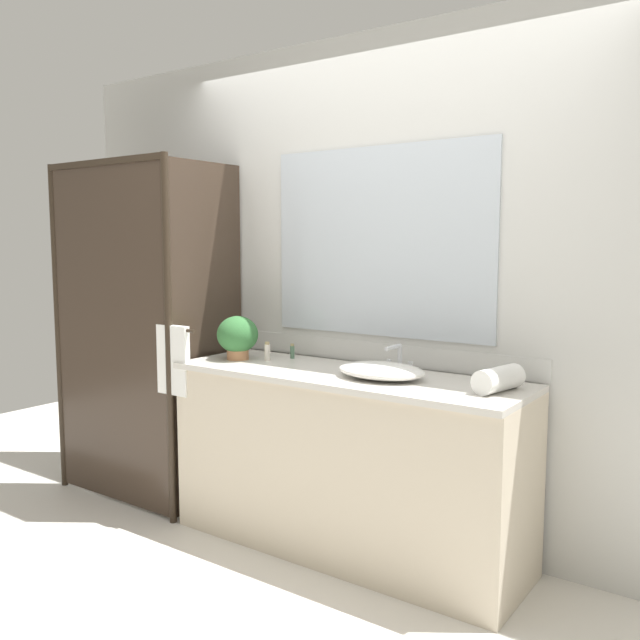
# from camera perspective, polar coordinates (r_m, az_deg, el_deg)

# --- Properties ---
(ground_plane) EXTENTS (8.00, 8.00, 0.00)m
(ground_plane) POSITION_cam_1_polar(r_m,az_deg,el_deg) (3.60, 2.06, -18.70)
(ground_plane) COLOR silver
(wall_back_with_mirror) EXTENTS (4.40, 0.06, 2.60)m
(wall_back_with_mirror) POSITION_cam_1_polar(r_m,az_deg,el_deg) (3.55, 5.20, 2.84)
(wall_back_with_mirror) COLOR silver
(wall_back_with_mirror) RESTS_ON ground_plane
(vanity_cabinet) EXTENTS (1.80, 0.58, 0.90)m
(vanity_cabinet) POSITION_cam_1_polar(r_m,az_deg,el_deg) (3.43, 2.18, -11.83)
(vanity_cabinet) COLOR beige
(vanity_cabinet) RESTS_ON ground_plane
(shower_enclosure) EXTENTS (1.20, 0.59, 2.00)m
(shower_enclosure) POSITION_cam_1_polar(r_m,az_deg,el_deg) (4.00, -14.83, -1.02)
(shower_enclosure) COLOR #2D2319
(shower_enclosure) RESTS_ON ground_plane
(sink_basin) EXTENTS (0.43, 0.31, 0.07)m
(sink_basin) POSITION_cam_1_polar(r_m,az_deg,el_deg) (3.19, 5.18, -4.27)
(sink_basin) COLOR white
(sink_basin) RESTS_ON vanity_cabinet
(faucet) EXTENTS (0.17, 0.16, 0.14)m
(faucet) POSITION_cam_1_polar(r_m,az_deg,el_deg) (3.33, 6.62, -3.59)
(faucet) COLOR silver
(faucet) RESTS_ON vanity_cabinet
(potted_plant) EXTENTS (0.22, 0.22, 0.24)m
(potted_plant) POSITION_cam_1_polar(r_m,az_deg,el_deg) (3.70, -6.95, -1.32)
(potted_plant) COLOR #B77A51
(potted_plant) RESTS_ON vanity_cabinet
(amenity_bottle_lotion) EXTENTS (0.02, 0.02, 0.08)m
(amenity_bottle_lotion) POSITION_cam_1_polar(r_m,az_deg,el_deg) (3.72, -2.34, -2.66)
(amenity_bottle_lotion) COLOR #4C7056
(amenity_bottle_lotion) RESTS_ON vanity_cabinet
(amenity_bottle_body_wash) EXTENTS (0.03, 0.03, 0.10)m
(amenity_bottle_body_wash) POSITION_cam_1_polar(r_m,az_deg,el_deg) (3.66, -4.47, -2.67)
(amenity_bottle_body_wash) COLOR silver
(amenity_bottle_body_wash) RESTS_ON vanity_cabinet
(rolled_towel_near_edge) EXTENTS (0.16, 0.28, 0.11)m
(rolled_towel_near_edge) POSITION_cam_1_polar(r_m,az_deg,el_deg) (3.00, 14.80, -4.84)
(rolled_towel_near_edge) COLOR white
(rolled_towel_near_edge) RESTS_ON vanity_cabinet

